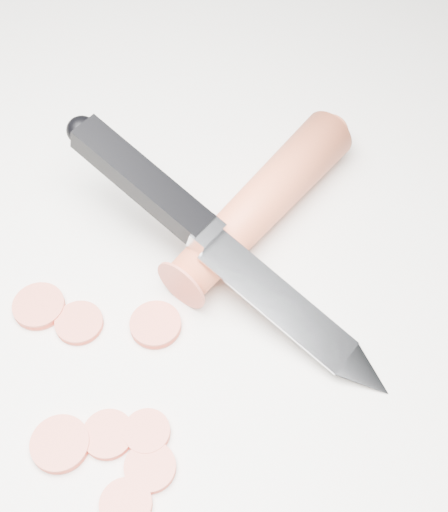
# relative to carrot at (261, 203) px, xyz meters

# --- Properties ---
(ground) EXTENTS (2.40, 2.40, 0.00)m
(ground) POSITION_rel_carrot_xyz_m (-0.07, -0.11, -0.02)
(ground) COLOR silver
(ground) RESTS_ON ground
(carrot) EXTENTS (0.12, 0.18, 0.04)m
(carrot) POSITION_rel_carrot_xyz_m (0.00, 0.00, 0.00)
(carrot) COLOR #D6532E
(carrot) RESTS_ON ground
(carrot_slice_0) EXTENTS (0.04, 0.04, 0.01)m
(carrot_slice_0) POSITION_rel_carrot_xyz_m (-0.10, -0.20, -0.02)
(carrot_slice_0) COLOR #C9543F
(carrot_slice_0) RESTS_ON ground
(carrot_slice_1) EXTENTS (0.03, 0.03, 0.01)m
(carrot_slice_1) POSITION_rel_carrot_xyz_m (-0.05, -0.23, -0.02)
(carrot_slice_1) COLOR #C9543F
(carrot_slice_1) RESTS_ON ground
(carrot_slice_2) EXTENTS (0.03, 0.03, 0.01)m
(carrot_slice_2) POSITION_rel_carrot_xyz_m (-0.11, -0.11, -0.02)
(carrot_slice_2) COLOR #C9543F
(carrot_slice_2) RESTS_ON ground
(carrot_slice_3) EXTENTS (0.03, 0.03, 0.01)m
(carrot_slice_3) POSITION_rel_carrot_xyz_m (-0.07, -0.19, -0.02)
(carrot_slice_3) COLOR #C9543F
(carrot_slice_3) RESTS_ON ground
(carrot_slice_4) EXTENTS (0.03, 0.03, 0.01)m
(carrot_slice_4) POSITION_rel_carrot_xyz_m (-0.04, -0.20, -0.02)
(carrot_slice_4) COLOR #C9543F
(carrot_slice_4) RESTS_ON ground
(carrot_slice_5) EXTENTS (0.04, 0.04, 0.01)m
(carrot_slice_5) POSITION_rel_carrot_xyz_m (-0.06, -0.11, -0.02)
(carrot_slice_5) COLOR #C9543F
(carrot_slice_5) RESTS_ON ground
(carrot_slice_6) EXTENTS (0.03, 0.03, 0.01)m
(carrot_slice_6) POSITION_rel_carrot_xyz_m (-0.05, -0.18, -0.02)
(carrot_slice_6) COLOR #C9543F
(carrot_slice_6) RESTS_ON ground
(carrot_slice_7) EXTENTS (0.04, 0.04, 0.01)m
(carrot_slice_7) POSITION_rel_carrot_xyz_m (-0.14, -0.10, -0.02)
(carrot_slice_7) COLOR #C9543F
(carrot_slice_7) RESTS_ON ground
(kitchen_knife) EXTENTS (0.26, 0.16, 0.09)m
(kitchen_knife) POSITION_rel_carrot_xyz_m (-0.02, -0.06, 0.02)
(kitchen_knife) COLOR silver
(kitchen_knife) RESTS_ON ground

